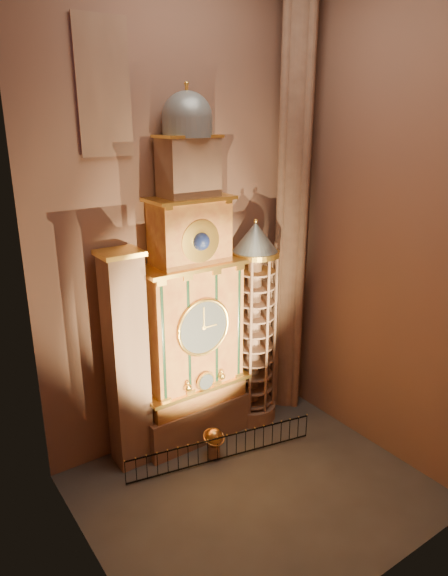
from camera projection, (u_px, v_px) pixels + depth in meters
floor at (255, 490)px, 22.30m from camera, size 14.00×14.00×0.00m
wall_back at (178, 218)px, 23.44m from camera, size 22.00×0.00×22.00m
wall_left at (73, 277)px, 14.99m from camera, size 0.00×22.00×22.00m
wall_right at (384, 222)px, 22.57m from camera, size 0.00×22.00×22.00m
astronomical_clock at (192, 313)px, 24.02m from camera, size 5.60×2.41×16.70m
portrait_tower at (127, 361)px, 22.68m from camera, size 1.80×1.60×10.20m
stair_turret at (254, 326)px, 26.17m from camera, size 2.50×2.50×10.80m
gothic_pier at (292, 208)px, 25.97m from camera, size 2.04×2.04×22.00m
stained_glass_window at (104, 88)px, 19.88m from camera, size 2.20×0.14×5.20m
celestial_globe at (214, 440)px, 24.23m from camera, size 1.11×1.06×1.51m
iron_railing at (222, 448)px, 24.06m from camera, size 9.01×1.93×1.22m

